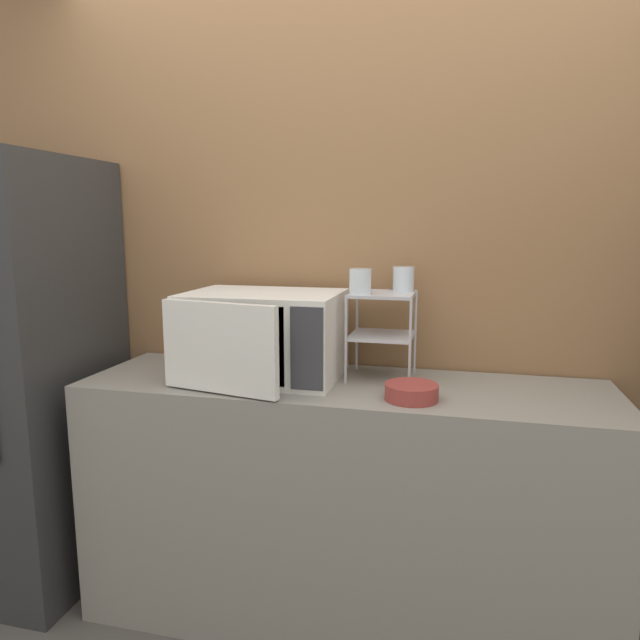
% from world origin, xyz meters
% --- Properties ---
extents(wall_back, '(8.00, 0.06, 2.60)m').
position_xyz_m(wall_back, '(0.00, 0.60, 1.30)').
color(wall_back, olive).
rests_on(wall_back, ground_plane).
extents(counter, '(1.93, 0.56, 0.94)m').
position_xyz_m(counter, '(0.00, 0.28, 0.47)').
color(counter, gray).
rests_on(counter, ground_plane).
extents(microwave, '(0.58, 0.52, 0.32)m').
position_xyz_m(microwave, '(-0.32, 0.29, 1.10)').
color(microwave, silver).
rests_on(microwave, counter).
extents(dish_rack, '(0.24, 0.23, 0.32)m').
position_xyz_m(dish_rack, '(0.12, 0.39, 1.17)').
color(dish_rack, '#B2B2B7').
rests_on(dish_rack, counter).
extents(glass_front_left, '(0.08, 0.08, 0.09)m').
position_xyz_m(glass_front_left, '(0.05, 0.33, 1.31)').
color(glass_front_left, silver).
rests_on(glass_front_left, dish_rack).
extents(glass_back_right, '(0.08, 0.08, 0.09)m').
position_xyz_m(glass_back_right, '(0.19, 0.46, 1.31)').
color(glass_back_right, silver).
rests_on(glass_back_right, dish_rack).
extents(bowl, '(0.18, 0.18, 0.05)m').
position_xyz_m(bowl, '(0.26, 0.14, 0.96)').
color(bowl, maroon).
rests_on(bowl, counter).
extents(refrigerator, '(0.68, 0.68, 1.77)m').
position_xyz_m(refrigerator, '(-1.39, 0.24, 0.89)').
color(refrigerator, '#2D2D2D').
rests_on(refrigerator, ground_plane).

